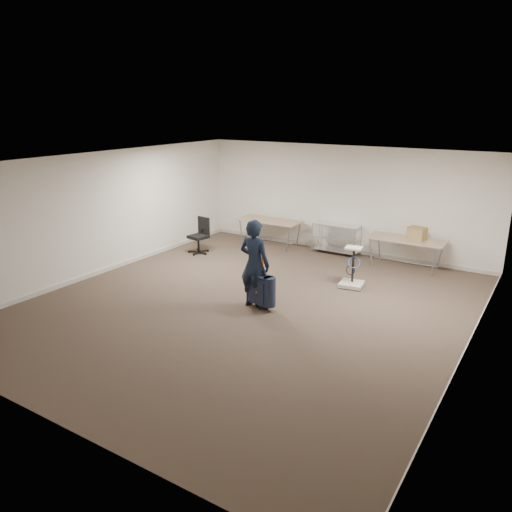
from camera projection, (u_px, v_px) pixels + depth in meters
The scene contains 10 objects.
ground at pixel (250, 305), 9.86m from camera, with size 9.00×9.00×0.00m, color #45332A.
room_shell at pixel (284, 282), 10.97m from camera, with size 8.00×9.00×9.00m.
folding_table_left at pixel (270, 222), 13.83m from camera, with size 1.80×0.75×0.73m.
folding_table_right at pixel (406, 241), 11.89m from camera, with size 1.80×0.75×0.73m.
wire_shelf at pixel (336, 237), 13.13m from camera, with size 1.22×0.47×0.80m.
person at pixel (255, 264), 9.55m from camera, with size 0.64×0.42×1.75m, color black.
suitcase at pixel (262, 290), 9.59m from camera, with size 0.46×0.33×1.15m.
office_chair at pixel (200, 242), 13.23m from camera, with size 0.57×0.57×0.95m.
equipment_cart at pixel (352, 276), 10.78m from camera, with size 0.55×0.55×0.90m.
cardboard_box at pixel (417, 233), 11.78m from camera, with size 0.40×0.30×0.30m, color #976E46.
Camera 1 is at (4.97, -7.68, 3.82)m, focal length 35.00 mm.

